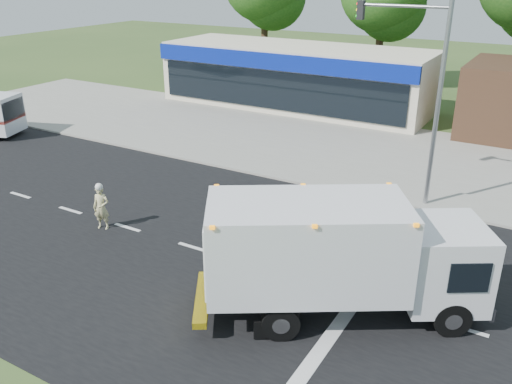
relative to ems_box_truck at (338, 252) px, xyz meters
The scene contains 9 objects.
ground 3.51m from the ems_box_truck, 157.59° to the left, with size 120.00×120.00×0.00m, color #385123.
road_asphalt 3.51m from the ems_box_truck, 157.59° to the left, with size 60.00×14.00×0.02m, color black.
sidewalk 9.88m from the ems_box_truck, 106.11° to the left, with size 60.00×2.40×0.12m, color gray.
parking_apron 15.47m from the ems_box_truck, 100.09° to the left, with size 60.00×9.00×0.02m, color gray.
lane_markings 2.38m from the ems_box_truck, 169.75° to the right, with size 55.20×7.00×0.01m.
ems_box_truck is the anchor object (origin of this frame).
emergency_worker 9.51m from the ems_box_truck, behind, with size 0.71×0.58×1.79m.
retail_strip_mall 24.07m from the ems_box_truck, 119.06° to the left, with size 18.00×6.20×4.00m.
traffic_signal_pole 9.20m from the ems_box_truck, 92.20° to the left, with size 3.51×0.25×8.00m.
Camera 1 is at (7.16, -13.09, 9.03)m, focal length 38.00 mm.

